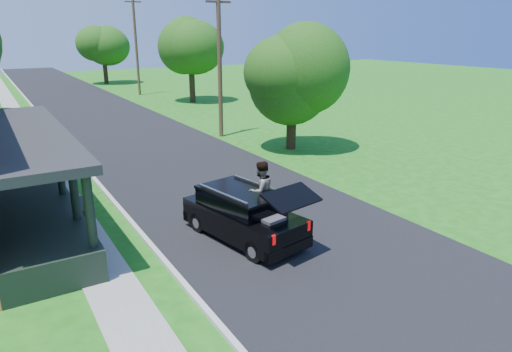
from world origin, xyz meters
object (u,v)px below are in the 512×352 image
skateboarder (261,191)px  utility_pole_near (220,64)px  black_suv (244,215)px  tree_right_near (292,68)px

skateboarder → utility_pole_near: utility_pole_near is taller
skateboarder → utility_pole_near: size_ratio=0.23×
black_suv → skateboarder: 0.88m
skateboarder → tree_right_near: tree_right_near is taller
utility_pole_near → black_suv: bearing=-116.8°
tree_right_near → utility_pole_near: utility_pole_near is taller
skateboarder → tree_right_near: size_ratio=0.28×
black_suv → utility_pole_near: bearing=55.1°
skateboarder → tree_right_near: bearing=-139.2°
black_suv → utility_pole_near: size_ratio=0.56×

